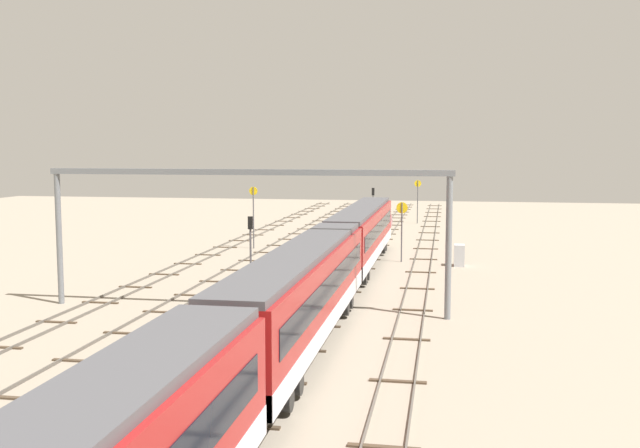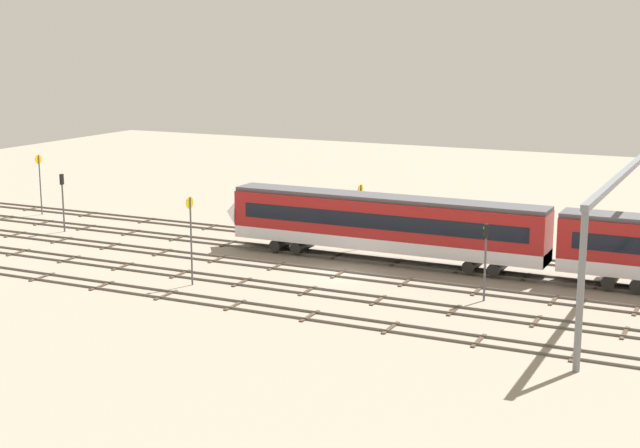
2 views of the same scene
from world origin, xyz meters
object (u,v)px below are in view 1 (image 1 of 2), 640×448
Objects in this scene: train at (305,293)px; speed_sign_mid_trackside at (418,196)px; signal_light_trackside_departure at (373,202)px; speed_sign_near_foreground at (402,223)px; relay_cabinet at (459,255)px; overhead_gantry at (244,199)px; speed_sign_far_trackside at (253,210)px; signal_light_trackside_approach at (251,241)px.

speed_sign_mid_trackside is at bearing -2.96° from train.
speed_sign_mid_trackside reaches higher than signal_light_trackside_departure.
speed_sign_near_foreground reaches higher than relay_cabinet.
overhead_gantry reaches higher than speed_sign_far_trackside.
signal_light_trackside_approach is at bearing -165.36° from speed_sign_far_trackside.
signal_light_trackside_departure is (38.20, -4.81, 0.01)m from signal_light_trackside_approach.
signal_light_trackside_departure is at bearing 11.22° from speed_sign_near_foreground.
speed_sign_near_foreground is (27.49, -3.04, 0.73)m from train.
train is 16.19m from signal_light_trackside_approach.
relay_cabinet is (-26.77, -9.89, -2.33)m from signal_light_trackside_departure.
overhead_gantry is 4.76× the size of speed_sign_near_foreground.
speed_sign_far_trackside reaches higher than relay_cabinet.
speed_sign_near_foreground reaches higher than signal_light_trackside_departure.
overhead_gantry is 4.34× the size of speed_sign_mid_trackside.
train is 15.15× the size of signal_light_trackside_approach.
speed_sign_near_foreground is at bearing -21.53° from overhead_gantry.
overhead_gantry reaches higher than relay_cabinet.
train is 15.11× the size of signal_light_trackside_departure.
signal_light_trackside_departure is at bearing 2.16° from train.
speed_sign_near_foreground is at bearing -37.56° from signal_light_trackside_approach.
overhead_gantry is 4.06× the size of speed_sign_far_trackside.
speed_sign_mid_trackside reaches higher than train.
speed_sign_far_trackside reaches higher than signal_light_trackside_departure.
train is 35.40m from speed_sign_far_trackside.
speed_sign_mid_trackside is at bearing 8.04° from relay_cabinet.
speed_sign_far_trackside is at bearing 69.59° from relay_cabinet.
train is at bearing 177.04° from speed_sign_mid_trackside.
train is at bearing -160.71° from speed_sign_far_trackside.
signal_light_trackside_departure is 2.77× the size of relay_cabinet.
overhead_gantry is (7.00, 5.04, 4.05)m from train.
speed_sign_mid_trackside is 3.14× the size of relay_cabinet.
speed_sign_far_trackside reaches higher than speed_sign_mid_trackside.
overhead_gantry is 27.39m from speed_sign_far_trackside.
overhead_gantry is at bearing 158.47° from speed_sign_near_foreground.
relay_cabinet is (-33.93, -4.79, -2.69)m from speed_sign_mid_trackside.
train is 9.53m from overhead_gantry.
relay_cabinet is (-1.38, -4.86, -2.49)m from speed_sign_near_foreground.
train is at bearing -177.84° from signal_light_trackside_departure.
speed_sign_far_trackside is (26.40, 6.66, -2.97)m from overhead_gantry.
signal_light_trackside_approach is (-18.71, -4.89, -0.52)m from speed_sign_far_trackside.
speed_sign_near_foreground is 0.91× the size of speed_sign_mid_trackside.
relay_cabinet is at bearing -110.41° from speed_sign_far_trackside.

